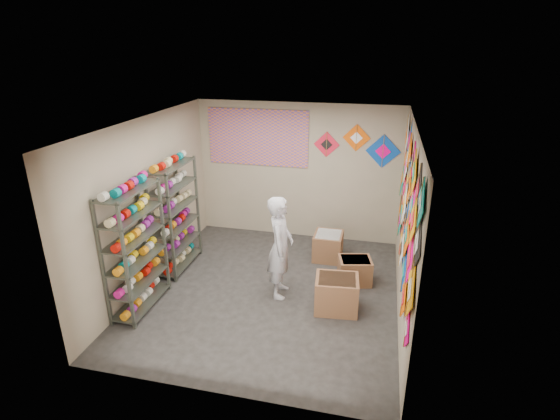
% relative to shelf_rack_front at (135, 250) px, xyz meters
% --- Properties ---
extents(ground, '(4.50, 4.50, 0.00)m').
position_rel_shelf_rack_front_xyz_m(ground, '(1.78, 0.85, -0.95)').
color(ground, '#282523').
extents(room_walls, '(4.50, 4.50, 4.50)m').
position_rel_shelf_rack_front_xyz_m(room_walls, '(1.78, 0.85, 0.69)').
color(room_walls, tan).
rests_on(room_walls, ground).
extents(shelf_rack_front, '(0.40, 1.10, 1.90)m').
position_rel_shelf_rack_front_xyz_m(shelf_rack_front, '(0.00, 0.00, 0.00)').
color(shelf_rack_front, '#4C5147').
rests_on(shelf_rack_front, ground).
extents(shelf_rack_back, '(0.40, 1.10, 1.90)m').
position_rel_shelf_rack_front_xyz_m(shelf_rack_back, '(0.00, 1.30, 0.00)').
color(shelf_rack_back, '#4C5147').
rests_on(shelf_rack_back, ground).
extents(string_spools, '(0.12, 2.36, 0.12)m').
position_rel_shelf_rack_front_xyz_m(string_spools, '(-0.00, 0.65, 0.10)').
color(string_spools, '#DF1488').
rests_on(string_spools, ground).
extents(kite_wall_display, '(0.06, 4.31, 2.04)m').
position_rel_shelf_rack_front_xyz_m(kite_wall_display, '(3.76, 0.87, 0.69)').
color(kite_wall_display, '#F70083').
rests_on(kite_wall_display, room_walls).
extents(back_wall_kites, '(1.62, 0.02, 0.81)m').
position_rel_shelf_rack_front_xyz_m(back_wall_kites, '(2.96, 3.09, 0.99)').
color(back_wall_kites, red).
rests_on(back_wall_kites, room_walls).
extents(poster, '(2.00, 0.01, 1.10)m').
position_rel_shelf_rack_front_xyz_m(poster, '(0.98, 3.08, 1.05)').
color(poster, '#734CA6').
rests_on(poster, room_walls).
extents(shopkeeper, '(0.66, 0.49, 1.64)m').
position_rel_shelf_rack_front_xyz_m(shopkeeper, '(1.96, 0.83, -0.13)').
color(shopkeeper, silver).
rests_on(shopkeeper, ground).
extents(carton_a, '(0.68, 0.58, 0.52)m').
position_rel_shelf_rack_front_xyz_m(carton_a, '(2.87, 0.60, -0.69)').
color(carton_a, brown).
rests_on(carton_a, ground).
extents(carton_b, '(0.61, 0.54, 0.43)m').
position_rel_shelf_rack_front_xyz_m(carton_b, '(3.08, 1.45, -0.74)').
color(carton_b, brown).
rests_on(carton_b, ground).
extents(carton_c, '(0.51, 0.56, 0.49)m').
position_rel_shelf_rack_front_xyz_m(carton_c, '(2.54, 2.20, -0.71)').
color(carton_c, brown).
rests_on(carton_c, ground).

